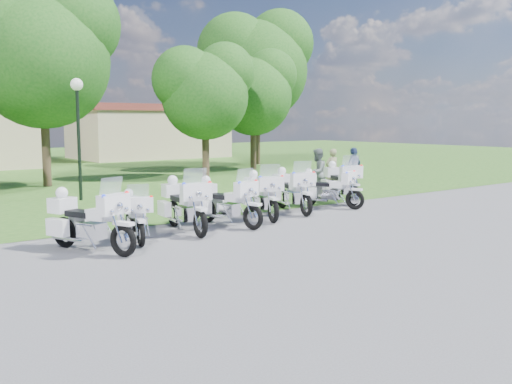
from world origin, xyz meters
TOP-DOWN VIEW (x-y plane):
  - ground at (0.00, 0.00)m, footprint 100.00×100.00m
  - grass_lawn at (0.00, 27.00)m, footprint 100.00×48.00m
  - motorcycle_0 at (-4.82, 1.07)m, footprint 1.42×2.37m
  - motorcycle_1 at (-3.47, 1.63)m, footprint 1.04×2.07m
  - motorcycle_2 at (-1.95, 1.85)m, footprint 1.04×2.53m
  - motorcycle_3 at (-0.65, 1.87)m, footprint 1.11×2.38m
  - motorcycle_4 at (0.96, 2.33)m, footprint 1.29×2.37m
  - motorcycle_5 at (2.39, 2.62)m, footprint 1.22×2.41m
  - motorcycle_6 at (3.94, 2.60)m, footprint 1.28×2.19m
  - motorcycle_7 at (5.29, 3.31)m, footprint 1.40×2.42m
  - lamp_post at (-2.06, 9.14)m, footprint 0.44×0.44m
  - tree_1 at (-1.72, 14.39)m, footprint 6.73×5.74m
  - tree_2 at (6.00, 13.64)m, footprint 5.10×4.36m
  - tree_3 at (10.97, 16.28)m, footprint 5.34×4.55m
  - tree_4 at (13.39, 19.13)m, footprint 7.60×6.48m
  - building_east at (11.00, 30.00)m, footprint 11.44×7.28m
  - bystander_a at (7.17, 5.70)m, footprint 0.67×0.47m
  - bystander_b at (5.54, 4.82)m, footprint 1.09×0.99m
  - bystander_c at (7.55, 4.84)m, footprint 1.13×0.66m

SIDE VIEW (x-z plane):
  - ground at x=0.00m, z-range 0.00..0.00m
  - grass_lawn at x=0.00m, z-range 0.00..0.01m
  - motorcycle_1 at x=-3.47m, z-range -0.12..1.31m
  - motorcycle_6 at x=3.94m, z-range -0.13..1.42m
  - motorcycle_3 at x=-0.65m, z-range -0.13..1.48m
  - motorcycle_4 at x=0.96m, z-range -0.13..1.51m
  - motorcycle_5 at x=2.39m, z-range -0.14..1.52m
  - motorcycle_0 at x=-4.82m, z-range -0.14..1.55m
  - motorcycle_7 at x=5.29m, z-range -0.14..1.56m
  - motorcycle_2 at x=-1.95m, z-range -0.14..1.56m
  - bystander_a at x=7.17m, z-range 0.00..1.72m
  - bystander_c at x=7.55m, z-range 0.00..1.80m
  - bystander_b at x=5.54m, z-range 0.00..1.81m
  - building_east at x=11.00m, z-range 0.02..4.12m
  - lamp_post at x=-2.06m, z-range 1.10..5.45m
  - tree_2 at x=6.00m, z-range 1.10..7.90m
  - tree_3 at x=10.97m, z-range 1.15..8.26m
  - tree_1 at x=-1.72m, z-range 1.45..10.42m
  - tree_4 at x=13.39m, z-range 1.64..11.77m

